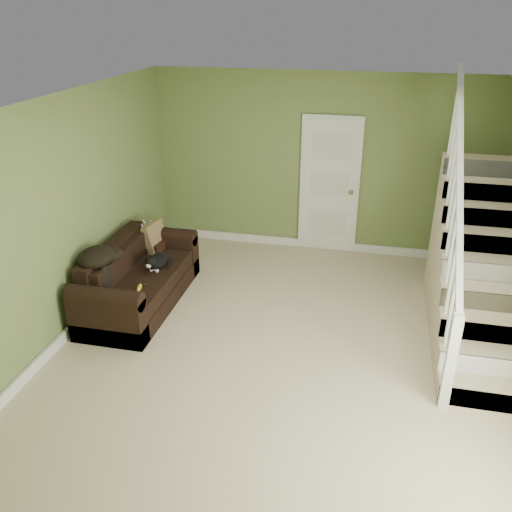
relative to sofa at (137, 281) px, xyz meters
The scene contains 15 objects.
floor 2.11m from the sofa, 15.21° to the right, with size 5.00×5.50×0.01m, color tan.
ceiling 3.11m from the sofa, 15.21° to the right, with size 5.00×5.50×0.01m, color white.
wall_back 3.15m from the sofa, 47.57° to the left, with size 5.00×0.04×2.60m, color olive.
wall_front 3.99m from the sofa, 58.59° to the right, with size 5.00×0.04×2.60m, color olive.
wall_left 1.24m from the sofa, 131.64° to the right, with size 0.04×5.50×2.60m, color olive.
baseboard_back 2.97m from the sofa, 47.18° to the left, with size 5.00×0.04×0.12m, color white.
baseboard_left 0.75m from the sofa, 129.84° to the right, with size 0.04×5.50×0.12m, color white.
door 3.10m from the sofa, 45.60° to the left, with size 0.86×0.12×2.02m.
staircase 4.04m from the sofa, ahead, with size 1.00×2.51×2.82m.
sofa is the anchor object (origin of this frame).
side_table 0.78m from the sofa, 100.40° to the left, with size 0.49×0.49×0.77m.
cat 0.35m from the sofa, 33.94° to the left, with size 0.25×0.53×0.26m.
banana 0.48m from the sofa, 61.12° to the right, with size 0.05×0.18×0.05m, color yellow.
throw_pillow 0.77m from the sofa, 92.53° to the left, with size 0.10×0.39×0.39m, color #432B1B.
throw_blanket 0.72m from the sofa, 119.57° to the right, with size 0.38×0.50×0.21m, color black.
Camera 1 is at (0.73, -4.90, 3.43)m, focal length 38.00 mm.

